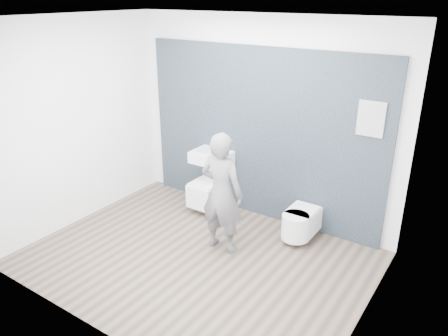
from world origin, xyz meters
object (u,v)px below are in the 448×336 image
Objects in this scene: toilet_rounded at (300,223)px; toilet_square at (209,191)px; washbasin at (211,157)px; visitor at (222,193)px.

toilet_square is at bearing 178.84° from toilet_rounded.
toilet_rounded is at bearing -4.14° from washbasin.
visitor reaches higher than washbasin.
visitor is at bearing -134.26° from toilet_rounded.
toilet_square is at bearing -90.00° from washbasin.
washbasin reaches higher than toilet_square.
washbasin is 0.52m from toilet_square.
visitor reaches higher than toilet_rounded.
toilet_rounded is (1.49, -0.03, -0.06)m from toilet_square.
toilet_square is 0.50× the size of visitor.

